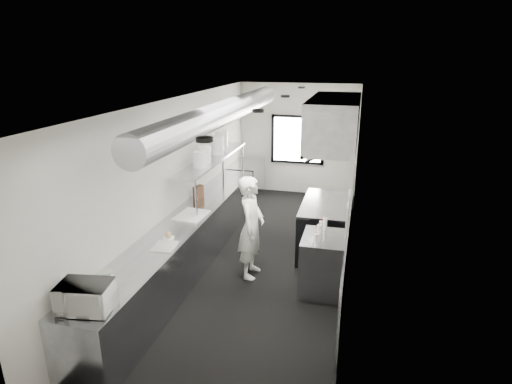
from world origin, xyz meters
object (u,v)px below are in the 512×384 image
Objects in this scene: bottle_station at (323,264)px; microwave at (86,297)px; range at (325,227)px; plate_stack_a at (200,159)px; small_plate at (169,238)px; line_cook at (251,227)px; squeeze_bottle_a at (317,240)px; deli_tub_b at (103,276)px; squeeze_bottle_e at (325,223)px; cutting_board at (191,215)px; exhaust_hood at (334,122)px; plate_stack_b at (204,154)px; squeeze_bottle_b at (319,236)px; knife_block at (198,192)px; pass_shelf at (213,159)px; far_work_table at (246,181)px; plate_stack_d at (221,141)px; deli_tub_a at (107,275)px; plate_stack_c at (218,145)px; squeeze_bottle_d at (321,227)px; prep_counter at (188,243)px; squeeze_bottle_c at (319,231)px.

microwave is at bearing -132.57° from bottle_station.
plate_stack_a is (-2.22, -0.42, 1.24)m from range.
small_plate is at bearing -136.34° from range.
line_cook reaches higher than squeeze_bottle_a.
squeeze_bottle_e reaches higher than deli_tub_b.
plate_stack_a is at bearing 55.79° from line_cook.
microwave is at bearing -90.65° from cutting_board.
exhaust_hood is 2.41m from plate_stack_b.
bottle_station is 5.53× the size of squeeze_bottle_b.
line_cook is 1.64m from knife_block.
bottle_station is 2.32m from cutting_board.
far_work_table is (0.04, 2.20, -1.09)m from pass_shelf.
plate_stack_d is at bearing 132.86° from squeeze_bottle_b.
small_plate is (-1.04, -0.83, 0.06)m from line_cook.
deli_tub_a reaches higher than bottle_station.
range is 4.09m from deli_tub_b.
knife_block is 1.22× the size of squeeze_bottle_e.
range is 9.60× the size of small_plate.
plate_stack_a is at bearing 149.78° from squeeze_bottle_a.
pass_shelf is 20.29× the size of deli_tub_a.
far_work_table is 4.30m from squeeze_bottle_e.
squeeze_bottle_b is (2.26, -1.86, -0.55)m from pass_shelf.
microwave is 1.67× the size of plate_stack_b.
squeeze_bottle_a is at bearing -89.15° from range.
plate_stack_d reaches higher than range.
deli_tub_a is at bearing -90.95° from plate_stack_d.
line_cook is at bearing -21.63° from knife_block.
bottle_station is at bearing -40.54° from plate_stack_c.
cutting_board is (-0.03, 0.94, 0.00)m from small_plate.
plate_stack_c is at bearing 81.61° from microwave.
plate_stack_b is at bearing 94.08° from small_plate.
plate_stack_a is (-0.03, -2.92, 1.26)m from far_work_table.
microwave is 3.66× the size of deli_tub_b.
microwave is 2.81m from cutting_board.
line_cook is at bearing 58.85° from deli_tub_a.
cutting_board is 3.68× the size of squeeze_bottle_b.
cutting_board is at bearing -86.53° from plate_stack_d.
plate_stack_d is (0.11, 4.22, 0.83)m from deli_tub_b.
deli_tub_b is 0.59× the size of knife_block.
bottle_station is (2.34, -1.70, -1.09)m from pass_shelf.
pass_shelf is 3.65m from deli_tub_b.
far_work_table is 3.88× the size of plate_stack_b.
plate_stack_c reaches higher than squeeze_bottle_a.
squeeze_bottle_d is at bearing -26.60° from plate_stack_b.
prep_counter is 6.67× the size of bottle_station.
deli_tub_b is 0.71× the size of squeeze_bottle_c.
exhaust_hood reaches higher than far_work_table.
plate_stack_d is (-0.01, 1.03, 0.05)m from plate_stack_b.
bottle_station is 4.76× the size of squeeze_bottle_d.
plate_stack_b is (-1.18, 1.08, 0.88)m from line_cook.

